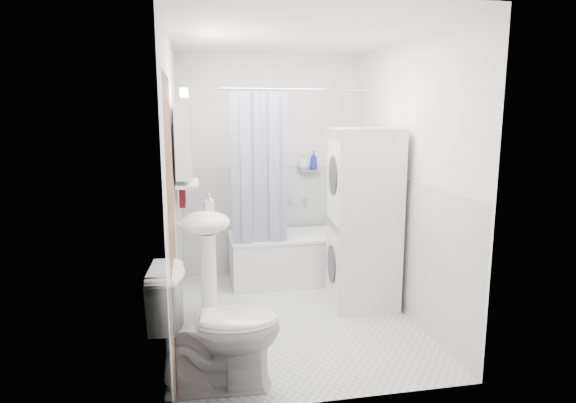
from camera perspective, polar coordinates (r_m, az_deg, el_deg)
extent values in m
plane|color=silver|center=(4.38, 0.80, -13.44)|extent=(2.60, 2.60, 0.00)
plane|color=white|center=(5.32, -2.03, 4.18)|extent=(2.00, 0.00, 2.00)
plane|color=white|center=(2.81, 6.28, -1.24)|extent=(2.00, 0.00, 2.00)
plane|color=white|center=(3.97, -13.43, 1.87)|extent=(0.00, 2.60, 2.60)
plane|color=white|center=(4.37, 13.81, 2.58)|extent=(0.00, 2.60, 2.60)
plane|color=white|center=(4.07, 0.89, 19.31)|extent=(2.60, 2.60, 0.00)
plane|color=white|center=(5.41, -1.97, -2.18)|extent=(1.98, 0.00, 1.98)
plane|color=white|center=(4.10, -12.92, -6.45)|extent=(0.00, 2.58, 2.58)
plane|color=white|center=(4.48, 13.35, -5.05)|extent=(0.00, 2.58, 2.58)
plane|color=brown|center=(3.14, -13.54, -3.98)|extent=(0.00, 2.00, 2.00)
cylinder|color=silver|center=(3.46, -12.82, -2.65)|extent=(0.04, 0.04, 0.04)
cube|color=white|center=(5.18, 0.65, -6.82)|extent=(1.32, 0.62, 0.49)
cube|color=white|center=(5.11, 0.65, -4.05)|extent=(1.34, 0.64, 0.03)
cube|color=silver|center=(5.14, 0.65, -5.29)|extent=(1.14, 0.44, 0.20)
cylinder|color=silver|center=(5.40, 2.03, 0.35)|extent=(0.04, 0.12, 0.04)
cylinder|color=silver|center=(4.71, 1.34, 13.16)|extent=(1.52, 0.02, 0.02)
cube|color=#131844|center=(4.63, -6.13, 3.86)|extent=(0.10, 0.02, 1.45)
cube|color=#131844|center=(4.64, -5.02, 3.89)|extent=(0.10, 0.02, 1.45)
cube|color=#131844|center=(4.65, -3.91, 3.92)|extent=(0.10, 0.02, 1.45)
cube|color=#131844|center=(4.66, -2.82, 3.95)|extent=(0.10, 0.02, 1.45)
cube|color=#131844|center=(4.68, -1.72, 3.97)|extent=(0.10, 0.02, 1.45)
cube|color=#131844|center=(4.69, -0.63, 4.00)|extent=(0.10, 0.02, 1.45)
ellipsoid|color=white|center=(4.17, -9.86, -2.49)|extent=(0.44, 0.37, 0.20)
cylinder|color=white|center=(4.30, -9.40, -8.67)|extent=(0.14, 0.14, 0.75)
cylinder|color=silver|center=(4.29, -10.22, -0.54)|extent=(0.03, 0.03, 0.14)
cylinder|color=silver|center=(4.24, -10.23, 0.16)|extent=(0.02, 0.10, 0.02)
cube|color=white|center=(4.04, -12.29, 7.04)|extent=(0.12, 0.50, 0.60)
cube|color=white|center=(4.03, -11.36, 7.07)|extent=(0.01, 0.47, 0.57)
cube|color=#FFEABF|center=(4.03, -12.21, 12.45)|extent=(0.06, 0.45, 0.06)
cube|color=silver|center=(4.07, -11.83, 2.12)|extent=(0.18, 0.54, 0.02)
cube|color=silver|center=(5.35, 2.60, 3.67)|extent=(0.22, 0.06, 0.02)
cube|color=#520E0D|center=(4.29, -12.56, 5.38)|extent=(0.05, 0.37, 0.87)
cube|color=#520E0D|center=(4.28, -12.36, 10.79)|extent=(0.03, 0.32, 0.08)
cylinder|color=silver|center=(4.28, -12.93, 11.30)|extent=(0.02, 0.04, 0.02)
cube|color=white|center=(4.57, 8.79, -7.04)|extent=(0.63, 0.63, 0.82)
cylinder|color=#2D2D33|center=(4.49, 5.21, -7.40)|extent=(0.05, 0.35, 0.35)
cube|color=gray|center=(4.39, 5.30, -2.79)|extent=(0.06, 0.52, 0.08)
cube|color=white|center=(4.40, 9.08, 3.26)|extent=(0.63, 0.63, 0.82)
cylinder|color=#2D2D33|center=(4.31, 5.38, 3.08)|extent=(0.05, 0.35, 0.35)
cube|color=gray|center=(4.28, 5.48, 8.01)|extent=(0.06, 0.52, 0.08)
imported|color=white|center=(3.23, -8.41, -14.64)|extent=(0.86, 0.52, 0.81)
imported|color=gray|center=(4.26, -9.26, -0.86)|extent=(0.08, 0.17, 0.08)
imported|color=gray|center=(3.91, -11.88, 2.52)|extent=(0.07, 0.18, 0.07)
imported|color=gray|center=(4.18, -11.84, 3.20)|extent=(0.10, 0.09, 0.10)
imported|color=gray|center=(5.33, 1.80, 4.46)|extent=(0.13, 0.17, 0.13)
imported|color=navy|center=(5.36, 3.05, 4.21)|extent=(0.08, 0.21, 0.08)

